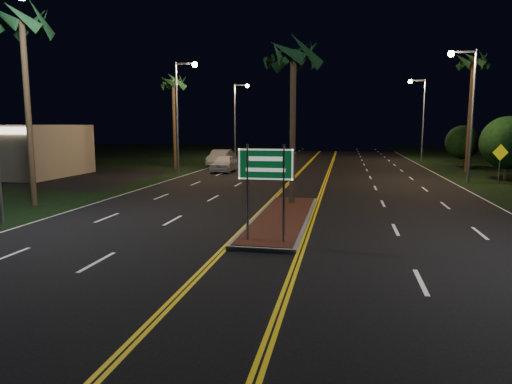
% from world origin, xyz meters
% --- Properties ---
extents(ground, '(120.00, 120.00, 0.00)m').
position_xyz_m(ground, '(0.00, 0.00, 0.00)').
color(ground, black).
rests_on(ground, ground).
extents(median_island, '(2.25, 10.25, 0.17)m').
position_xyz_m(median_island, '(0.00, 7.00, 0.08)').
color(median_island, gray).
rests_on(median_island, ground).
extents(highway_sign, '(1.80, 0.08, 3.20)m').
position_xyz_m(highway_sign, '(0.00, 2.80, 2.40)').
color(highway_sign, gray).
rests_on(highway_sign, ground).
extents(streetlight_left_mid, '(1.91, 0.44, 9.00)m').
position_xyz_m(streetlight_left_mid, '(-10.61, 24.00, 5.66)').
color(streetlight_left_mid, gray).
rests_on(streetlight_left_mid, ground).
extents(streetlight_left_far, '(1.91, 0.44, 9.00)m').
position_xyz_m(streetlight_left_far, '(-10.61, 44.00, 5.66)').
color(streetlight_left_far, gray).
rests_on(streetlight_left_far, ground).
extents(streetlight_right_mid, '(1.91, 0.44, 9.00)m').
position_xyz_m(streetlight_right_mid, '(10.61, 22.00, 5.66)').
color(streetlight_right_mid, gray).
rests_on(streetlight_right_mid, ground).
extents(streetlight_right_far, '(1.91, 0.44, 9.00)m').
position_xyz_m(streetlight_right_far, '(10.61, 42.00, 5.66)').
color(streetlight_right_far, gray).
rests_on(streetlight_right_far, ground).
extents(palm_median, '(2.40, 2.40, 8.30)m').
position_xyz_m(palm_median, '(0.00, 10.50, 7.28)').
color(palm_median, '#382819').
rests_on(palm_median, ground).
extents(palm_left_near, '(2.40, 2.40, 9.80)m').
position_xyz_m(palm_left_near, '(-12.50, 8.00, 8.68)').
color(palm_left_near, '#382819').
rests_on(palm_left_near, ground).
extents(palm_left_far, '(2.40, 2.40, 8.80)m').
position_xyz_m(palm_left_far, '(-12.80, 28.00, 7.75)').
color(palm_left_far, '#382819').
rests_on(palm_left_far, ground).
extents(palm_right_far, '(2.40, 2.40, 10.30)m').
position_xyz_m(palm_right_far, '(12.80, 30.00, 9.14)').
color(palm_right_far, '#382819').
rests_on(palm_right_far, ground).
extents(shrub_mid, '(3.78, 3.78, 4.62)m').
position_xyz_m(shrub_mid, '(14.00, 24.00, 2.73)').
color(shrub_mid, '#382819').
rests_on(shrub_mid, ground).
extents(shrub_far, '(3.24, 3.24, 3.96)m').
position_xyz_m(shrub_far, '(13.80, 36.00, 2.34)').
color(shrub_far, '#382819').
rests_on(shrub_far, ground).
extents(car_near, '(2.29, 5.16, 1.71)m').
position_xyz_m(car_near, '(-7.65, 26.18, 0.85)').
color(car_near, silver).
rests_on(car_near, ground).
extents(car_far, '(2.41, 5.56, 1.85)m').
position_xyz_m(car_far, '(-9.50, 31.82, 0.93)').
color(car_far, '#ABAFB5').
rests_on(car_far, ground).
extents(warning_sign, '(1.09, 0.32, 2.68)m').
position_xyz_m(warning_sign, '(13.00, 22.16, 1.76)').
color(warning_sign, gray).
rests_on(warning_sign, ground).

